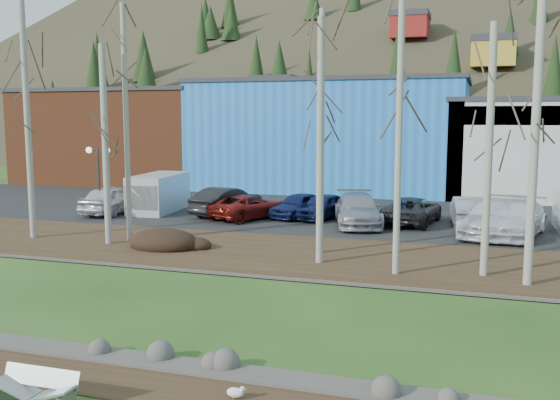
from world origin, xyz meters
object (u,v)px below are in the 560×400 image
(car_3, at_px, (358,210))
(car_9, at_px, (494,218))
(bench_damaged, at_px, (37,389))
(car_1, at_px, (227,201))
(car_0, at_px, (112,199))
(street_lamp, at_px, (98,162))
(seagull, at_px, (236,392))
(car_4, at_px, (322,206))
(car_7, at_px, (514,218))
(car_5, at_px, (469,211))
(car_8, at_px, (298,205))
(car_6, at_px, (412,210))
(van_grey, at_px, (158,193))
(car_2, at_px, (249,207))

(car_3, relative_size, car_9, 0.96)
(bench_damaged, relative_size, car_1, 0.36)
(car_0, bearing_deg, car_1, -169.25)
(street_lamp, relative_size, car_1, 0.80)
(seagull, distance_m, car_4, 21.40)
(car_7, bearing_deg, car_3, -171.52)
(street_lamp, bearing_deg, car_5, 7.94)
(bench_damaged, distance_m, car_8, 22.58)
(bench_damaged, relative_size, car_8, 0.43)
(car_3, distance_m, car_9, 6.50)
(car_7, bearing_deg, bench_damaged, -100.62)
(bench_damaged, height_order, car_5, car_5)
(car_6, relative_size, car_7, 0.88)
(car_8, height_order, van_grey, van_grey)
(car_7, relative_size, car_8, 1.43)
(car_1, bearing_deg, car_0, 27.29)
(car_3, height_order, car_8, car_3)
(car_1, relative_size, car_3, 0.88)
(car_1, xyz_separation_m, car_6, (10.01, 0.32, -0.09))
(car_6, relative_size, car_9, 0.88)
(car_2, bearing_deg, car_4, -138.29)
(car_3, bearing_deg, car_8, 143.23)
(car_8, bearing_deg, car_4, 17.42)
(car_8, bearing_deg, seagull, -59.61)
(car_3, distance_m, car_5, 5.47)
(car_3, distance_m, car_7, 7.34)
(car_5, relative_size, car_7, 0.82)
(car_0, bearing_deg, car_5, -176.55)
(car_5, bearing_deg, car_7, 128.61)
(car_0, distance_m, car_7, 21.13)
(car_9, bearing_deg, car_4, -179.44)
(car_4, xyz_separation_m, car_7, (9.45, -2.08, 0.14))
(car_9, bearing_deg, car_3, -172.26)
(car_3, height_order, car_6, car_3)
(seagull, distance_m, car_3, 19.81)
(car_0, distance_m, car_6, 16.46)
(car_5, height_order, car_6, car_5)
(car_3, height_order, van_grey, van_grey)
(car_0, xyz_separation_m, car_7, (21.13, -0.25, 0.01))
(car_0, relative_size, car_3, 0.87)
(car_0, height_order, car_8, car_0)
(car_5, bearing_deg, car_8, -7.45)
(car_5, bearing_deg, bench_damaged, 64.93)
(street_lamp, xyz_separation_m, van_grey, (2.20, 2.43, -1.90))
(car_4, bearing_deg, car_2, -145.21)
(car_4, bearing_deg, car_1, -157.96)
(car_7, xyz_separation_m, van_grey, (-19.02, 1.64, 0.25))
(car_3, bearing_deg, car_1, 157.37)
(car_9, height_order, van_grey, van_grey)
(seagull, relative_size, car_7, 0.08)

